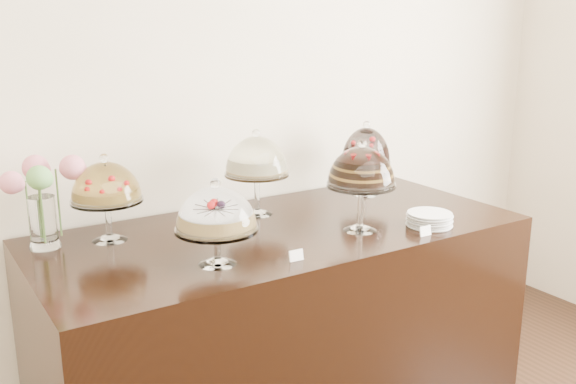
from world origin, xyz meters
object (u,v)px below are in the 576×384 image
cake_stand_choco_layer (361,170)px  plate_stack (429,219)px  flower_vase (43,192)px  cake_stand_fruit_tart (106,186)px  display_counter (282,319)px  cake_stand_dark_choco (366,149)px  cake_stand_sugar_sponge (216,213)px  cake_stand_cheesecake (257,159)px

cake_stand_choco_layer → plate_stack: size_ratio=2.02×
plate_stack → flower_vase: bearing=157.7°
cake_stand_fruit_tart → cake_stand_choco_layer: bearing=-25.2°
display_counter → cake_stand_choco_layer: size_ratio=5.31×
cake_stand_choco_layer → plate_stack: bearing=-21.2°
cake_stand_choco_layer → cake_stand_dark_choco: cake_stand_choco_layer is taller
cake_stand_sugar_sponge → cake_stand_fruit_tart: (-0.27, 0.50, 0.03)m
cake_stand_sugar_sponge → cake_stand_cheesecake: cake_stand_cheesecake is taller
cake_stand_choco_layer → display_counter: bearing=142.6°
cake_stand_sugar_sponge → cake_stand_dark_choco: cake_stand_dark_choco is taller
display_counter → cake_stand_sugar_sponge: 0.83m
flower_vase → cake_stand_fruit_tart: bearing=-11.1°
display_counter → cake_stand_dark_choco: size_ratio=5.50×
cake_stand_dark_choco → cake_stand_sugar_sponge: bearing=-156.0°
cake_stand_choco_layer → cake_stand_cheesecake: bearing=119.9°
display_counter → cake_stand_fruit_tart: size_ratio=5.84×
display_counter → cake_stand_sugar_sponge: cake_stand_sugar_sponge is taller
cake_stand_sugar_sponge → display_counter: bearing=28.9°
display_counter → plate_stack: size_ratio=10.70×
cake_stand_cheesecake → plate_stack: bearing=-45.4°
display_counter → flower_vase: bearing=162.5°
cake_stand_cheesecake → flower_vase: size_ratio=1.11×
cake_stand_fruit_tart → plate_stack: 1.44m
cake_stand_sugar_sponge → plate_stack: (1.03, -0.09, -0.17)m
cake_stand_sugar_sponge → plate_stack: size_ratio=1.66×
cake_stand_sugar_sponge → cake_stand_choco_layer: (0.72, 0.03, 0.07)m
plate_stack → cake_stand_dark_choco: bearing=80.4°
cake_stand_dark_choco → plate_stack: 0.64m
cake_stand_choco_layer → cake_stand_dark_choco: bearing=49.1°
cake_stand_fruit_tart → cake_stand_cheesecake: bearing=-0.3°
cake_stand_fruit_tart → flower_vase: size_ratio=1.00×
display_counter → cake_stand_cheesecake: (0.01, 0.25, 0.72)m
cake_stand_dark_choco → cake_stand_choco_layer: bearing=-130.9°
cake_stand_cheesecake → cake_stand_dark_choco: cake_stand_cheesecake is taller
cake_stand_choco_layer → plate_stack: cake_stand_choco_layer is taller
flower_vase → display_counter: bearing=-17.5°
cake_stand_cheesecake → cake_stand_dark_choco: (0.67, 0.01, -0.02)m
cake_stand_fruit_tart → flower_vase: (-0.24, 0.05, -0.00)m
display_counter → cake_stand_choco_layer: 0.81m
cake_stand_choco_layer → cake_stand_fruit_tart: bearing=154.8°
cake_stand_sugar_sponge → flower_vase: (-0.51, 0.55, 0.03)m
cake_stand_sugar_sponge → plate_stack: 1.05m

